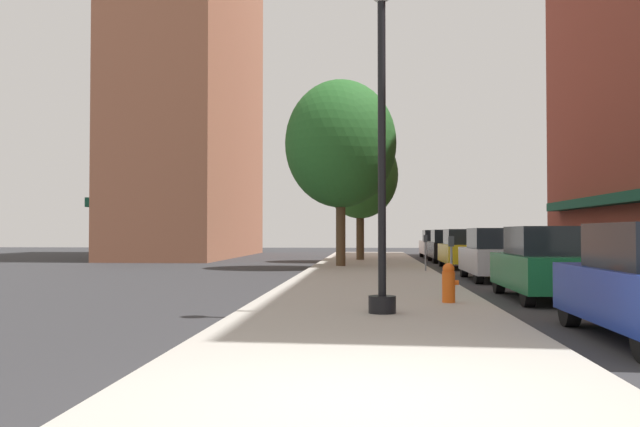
{
  "coord_description": "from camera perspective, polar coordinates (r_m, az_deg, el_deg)",
  "views": [
    {
      "loc": [
        -0.02,
        -5.98,
        1.53
      ],
      "look_at": [
        -1.63,
        16.96,
        2.15
      ],
      "focal_mm": 39.19,
      "sensor_mm": 36.0,
      "label": 1
    }
  ],
  "objects": [
    {
      "name": "fire_hydrant",
      "position": [
        14.29,
        10.47,
        -5.57
      ],
      "size": [
        0.33,
        0.26,
        0.79
      ],
      "color": "#E05614",
      "rests_on": "sidewalk_slab"
    },
    {
      "name": "ground_plane",
      "position": [
        24.37,
        13.56,
        -5.1
      ],
      "size": [
        90.0,
        90.0,
        0.0
      ],
      "primitive_type": "plane",
      "color": "#2D2D30"
    },
    {
      "name": "parking_meter_far",
      "position": [
        25.9,
        8.61,
        -2.81
      ],
      "size": [
        0.14,
        0.09,
        1.31
      ],
      "color": "slate",
      "rests_on": "sidewalk_slab"
    },
    {
      "name": "car_black",
      "position": [
        36.2,
        10.4,
        -2.66
      ],
      "size": [
        1.8,
        4.3,
        1.66
      ],
      "rotation": [
        0.0,
        0.0,
        0.03
      ],
      "color": "black",
      "rests_on": "ground"
    },
    {
      "name": "sidewalk_slab",
      "position": [
        25.03,
        4.07,
        -4.9
      ],
      "size": [
        4.8,
        50.0,
        0.12
      ],
      "primitive_type": "cube",
      "color": "#A8A399",
      "rests_on": "ground"
    },
    {
      "name": "car_silver",
      "position": [
        22.86,
        14.17,
        -3.3
      ],
      "size": [
        1.8,
        4.3,
        1.66
      ],
      "rotation": [
        0.0,
        0.0,
        0.01
      ],
      "color": "black",
      "rests_on": "ground"
    },
    {
      "name": "tree_near",
      "position": [
        29.54,
        1.7,
        5.69
      ],
      "size": [
        4.69,
        4.69,
        7.84
      ],
      "color": "#4C3823",
      "rests_on": "sidewalk_slab"
    },
    {
      "name": "car_white",
      "position": [
        41.99,
        9.52,
        -2.51
      ],
      "size": [
        1.8,
        4.3,
        1.66
      ],
      "rotation": [
        0.0,
        0.0,
        -0.0
      ],
      "color": "black",
      "rests_on": "ground"
    },
    {
      "name": "car_yellow",
      "position": [
        30.13,
        11.7,
        -2.88
      ],
      "size": [
        1.8,
        4.3,
        1.66
      ],
      "rotation": [
        0.0,
        0.0,
        -0.02
      ],
      "color": "black",
      "rests_on": "ground"
    },
    {
      "name": "parking_meter_near",
      "position": [
        17.91,
        10.67,
        -3.37
      ],
      "size": [
        0.14,
        0.09,
        1.31
      ],
      "color": "slate",
      "rests_on": "sidewalk_slab"
    },
    {
      "name": "tree_mid",
      "position": [
        36.08,
        3.3,
        3.14
      ],
      "size": [
        3.92,
        3.92,
        6.62
      ],
      "color": "#4C3823",
      "rests_on": "sidewalk_slab"
    },
    {
      "name": "car_green",
      "position": [
        16.62,
        18.06,
        -3.95
      ],
      "size": [
        1.8,
        4.3,
        1.66
      ],
      "rotation": [
        0.0,
        0.0,
        -0.0
      ],
      "color": "black",
      "rests_on": "ground"
    },
    {
      "name": "lamppost",
      "position": [
        12.34,
        5.07,
        6.26
      ],
      "size": [
        0.48,
        0.48,
        5.9
      ],
      "color": "black",
      "rests_on": "sidewalk_slab"
    },
    {
      "name": "building_far_background",
      "position": [
        45.27,
        -10.27,
        9.94
      ],
      "size": [
        6.8,
        18.0,
        21.09
      ],
      "color": "#9E6047",
      "rests_on": "ground"
    }
  ]
}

